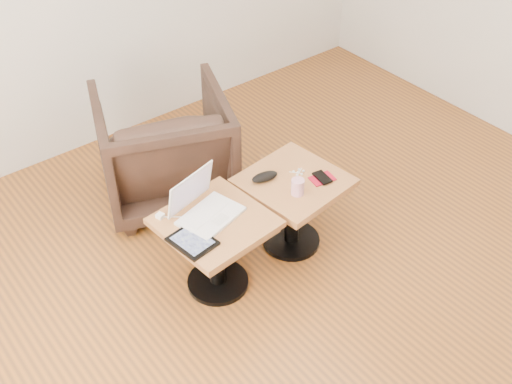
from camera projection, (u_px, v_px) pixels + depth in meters
room_shell at (351, 94)px, 2.58m from camera, size 4.52×4.52×2.71m
side_table_left at (216, 237)px, 3.38m from camera, size 0.57×0.57×0.48m
side_table_right at (293, 196)px, 3.64m from camera, size 0.58×0.58×0.48m
laptop at (204, 207)px, 3.31m from camera, size 0.38×0.34×0.23m
tablet at (192, 241)px, 3.17m from camera, size 0.21×0.24×0.02m
charging_adapter at (160, 216)px, 3.31m from camera, size 0.05×0.05×0.02m
glasses_case at (265, 177)px, 3.55m from camera, size 0.17×0.10×0.05m
striped_cup at (298, 187)px, 3.44m from camera, size 0.09×0.09×0.09m
earbuds_tangle at (299, 172)px, 3.61m from camera, size 0.08×0.06×0.01m
phone_on_sleeve at (322, 178)px, 3.57m from camera, size 0.15×0.13×0.02m
armchair at (164, 148)px, 4.00m from camera, size 1.02×1.03×0.73m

